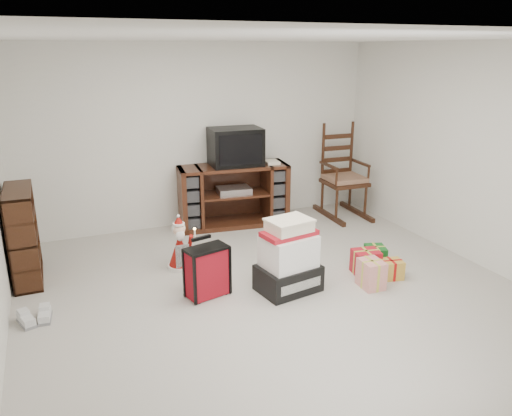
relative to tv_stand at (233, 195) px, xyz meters
The scene contains 13 objects.
room 2.37m from the tv_stand, 99.17° to the right, with size 5.01×5.01×2.51m.
tv_stand is the anchor object (origin of this frame).
bookshelf 2.80m from the tv_stand, 163.67° to the right, with size 0.28×0.83×1.02m.
rocking_chair 1.67m from the tv_stand, ahead, with size 0.61×0.96×1.42m.
gift_pile 2.15m from the tv_stand, 95.14° to the right, with size 0.67×0.54×0.77m.
red_suitcase 2.18m from the tv_stand, 117.43° to the right, with size 0.45×0.30×0.62m.
stocking 2.04m from the tv_stand, 94.58° to the right, with size 0.31×0.13×0.66m, color #0F7E0E, non-canonical shape.
teddy_bear 1.84m from the tv_stand, 93.04° to the right, with size 0.25×0.22×0.37m.
santa_figurine 1.38m from the tv_stand, 77.11° to the right, with size 0.27×0.25×0.55m.
mrs_claus_figurine 1.59m from the tv_stand, 133.17° to the right, with size 0.31×0.29×0.63m.
sneaker_pair 3.21m from the tv_stand, 145.44° to the right, with size 0.32×0.27×0.09m.
gift_cluster 2.42m from the tv_stand, 68.18° to the right, with size 0.54×0.83×0.25m.
crt_television 0.69m from the tv_stand, ahead, with size 0.73×0.55×0.51m.
Camera 1 is at (-1.98, -4.14, 2.42)m, focal length 35.00 mm.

